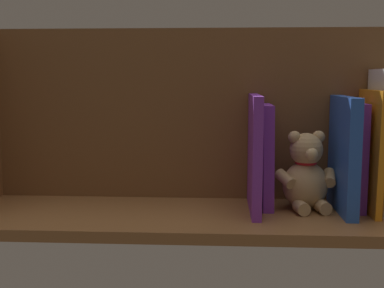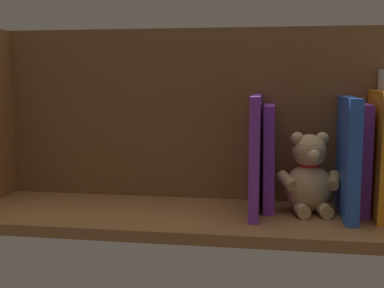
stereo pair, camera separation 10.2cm
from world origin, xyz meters
TOP-DOWN VIEW (x-y plane):
  - ground_plane at (0.00, 0.00)cm, footprint 96.05×29.54cm
  - shelf_back_panel at (0.00, -12.52)cm, footprint 96.05×1.50cm
  - book_0 at (-36.11, -3.06)cm, footprint 1.61×16.62cm
  - book_1 at (-33.68, -5.03)cm, footprint 2.27×12.69cm
  - book_2 at (-30.69, -2.24)cm, footprint 2.42×18.27cm
  - teddy_bear at (-23.45, -3.46)cm, footprint 13.05×11.70cm
  - book_3 at (-15.40, -5.24)cm, footprint 2.49×12.26cm
  - book_4 at (-12.71, -1.90)cm, footprint 1.89×18.94cm

SIDE VIEW (x-z plane):
  - ground_plane at x=0.00cm, z-range -2.20..0.00cm
  - teddy_bear at x=-23.45cm, z-range -0.98..15.40cm
  - book_3 at x=-15.40cm, z-range -0.01..21.66cm
  - book_1 at x=-33.68cm, z-range 0.00..22.05cm
  - book_2 at x=-30.69cm, z-range 0.00..23.47cm
  - book_4 at x=-12.71cm, z-range 0.00..23.76cm
  - book_0 at x=-36.11cm, z-range -0.01..24.73cm
  - shelf_back_panel at x=0.00cm, z-range 0.00..37.96cm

